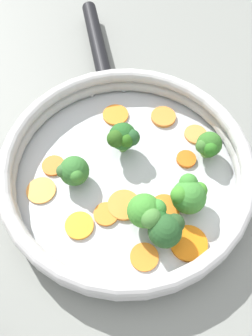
# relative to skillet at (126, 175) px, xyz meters

# --- Properties ---
(ground_plane) EXTENTS (4.00, 4.00, 0.00)m
(ground_plane) POSITION_rel_skillet_xyz_m (0.00, 0.00, -0.01)
(ground_plane) COLOR gray
(skillet) EXTENTS (0.33, 0.33, 0.01)m
(skillet) POSITION_rel_skillet_xyz_m (0.00, 0.00, 0.00)
(skillet) COLOR #B2B5B7
(skillet) RESTS_ON ground_plane
(skillet_rim_wall) EXTENTS (0.35, 0.35, 0.04)m
(skillet_rim_wall) POSITION_rel_skillet_xyz_m (0.00, 0.00, 0.03)
(skillet_rim_wall) COLOR #B8B6B5
(skillet_rim_wall) RESTS_ON skillet
(skillet_handle) EXTENTS (0.18, 0.16, 0.03)m
(skillet_handle) POSITION_rel_skillet_xyz_m (-0.20, 0.18, 0.02)
(skillet_handle) COLOR black
(skillet_handle) RESTS_ON skillet
(skillet_rivet_left) EXTENTS (0.01, 0.01, 0.01)m
(skillet_rivet_left) POSITION_rel_skillet_xyz_m (-0.10, 0.12, 0.01)
(skillet_rivet_left) COLOR #AFB4BA
(skillet_rivet_left) RESTS_ON skillet
(skillet_rivet_right) EXTENTS (0.01, 0.01, 0.01)m
(skillet_rivet_right) POSITION_rel_skillet_xyz_m (-0.14, 0.08, 0.01)
(skillet_rivet_right) COLOR #B1B2B2
(skillet_rivet_right) RESTS_ON skillet
(carrot_slice_0) EXTENTS (0.05, 0.05, 0.00)m
(carrot_slice_0) POSITION_rel_skillet_xyz_m (0.00, -0.10, 0.01)
(carrot_slice_0) COLOR orange
(carrot_slice_0) RESTS_ON skillet
(carrot_slice_1) EXTENTS (0.03, 0.03, 0.01)m
(carrot_slice_1) POSITION_rel_skillet_xyz_m (0.06, 0.07, 0.01)
(carrot_slice_1) COLOR orange
(carrot_slice_1) RESTS_ON skillet
(carrot_slice_2) EXTENTS (0.05, 0.05, 0.01)m
(carrot_slice_2) POSITION_rel_skillet_xyz_m (-0.01, 0.12, 0.01)
(carrot_slice_2) COLOR orange
(carrot_slice_2) RESTS_ON skillet
(carrot_slice_3) EXTENTS (0.05, 0.05, 0.01)m
(carrot_slice_3) POSITION_rel_skillet_xyz_m (0.03, -0.04, 0.01)
(carrot_slice_3) COLOR orange
(carrot_slice_3) RESTS_ON skillet
(carrot_slice_4) EXTENTS (0.06, 0.06, 0.01)m
(carrot_slice_4) POSITION_rel_skillet_xyz_m (0.08, -0.01, 0.01)
(carrot_slice_4) COLOR orange
(carrot_slice_4) RESTS_ON skillet
(carrot_slice_5) EXTENTS (0.04, 0.04, 0.00)m
(carrot_slice_5) POSITION_rel_skillet_xyz_m (-0.09, -0.06, 0.01)
(carrot_slice_5) COLOR orange
(carrot_slice_5) RESTS_ON skillet
(carrot_slice_6) EXTENTS (0.05, 0.05, 0.00)m
(carrot_slice_6) POSITION_rel_skillet_xyz_m (0.09, -0.08, 0.01)
(carrot_slice_6) COLOR orange
(carrot_slice_6) RESTS_ON skillet
(carrot_slice_7) EXTENTS (0.05, 0.05, 0.00)m
(carrot_slice_7) POSITION_rel_skillet_xyz_m (0.04, 0.12, 0.01)
(carrot_slice_7) COLOR #EF8C40
(carrot_slice_7) RESTS_ON skillet
(carrot_slice_8) EXTENTS (0.04, 0.04, 0.00)m
(carrot_slice_8) POSITION_rel_skillet_xyz_m (0.02, -0.07, 0.01)
(carrot_slice_8) COLOR orange
(carrot_slice_8) RESTS_ON skillet
(carrot_slice_9) EXTENTS (0.06, 0.06, 0.00)m
(carrot_slice_9) POSITION_rel_skillet_xyz_m (-0.08, 0.07, 0.01)
(carrot_slice_9) COLOR orange
(carrot_slice_9) RESTS_ON skillet
(carrot_slice_10) EXTENTS (0.05, 0.05, 0.01)m
(carrot_slice_10) POSITION_rel_skillet_xyz_m (0.13, -0.03, 0.01)
(carrot_slice_10) COLOR orange
(carrot_slice_10) RESTS_ON skillet
(carrot_slice_11) EXTENTS (0.04, 0.04, 0.00)m
(carrot_slice_11) POSITION_rel_skillet_xyz_m (-0.08, -0.09, 0.01)
(carrot_slice_11) COLOR #F2973E
(carrot_slice_11) RESTS_ON skillet
(broccoli_floret_0) EXTENTS (0.04, 0.04, 0.04)m
(broccoli_floret_0) POSITION_rel_skillet_xyz_m (0.08, 0.09, 0.03)
(broccoli_floret_0) COLOR #74A54D
(broccoli_floret_0) RESTS_ON skillet
(broccoli_floret_1) EXTENTS (0.05, 0.05, 0.05)m
(broccoli_floret_1) POSITION_rel_skillet_xyz_m (0.09, -0.05, 0.04)
(broccoli_floret_1) COLOR #7BAA5D
(broccoli_floret_1) RESTS_ON skillet
(broccoli_floret_2) EXTENTS (0.05, 0.04, 0.05)m
(broccoli_floret_2) POSITION_rel_skillet_xyz_m (0.07, -0.04, 0.04)
(broccoli_floret_2) COLOR #7BB36E
(broccoli_floret_2) RESTS_ON skillet
(broccoli_floret_3) EXTENTS (0.05, 0.05, 0.05)m
(broccoli_floret_3) POSITION_rel_skillet_xyz_m (-0.03, 0.03, 0.04)
(broccoli_floret_3) COLOR #619842
(broccoli_floret_3) RESTS_ON skillet
(broccoli_floret_4) EXTENTS (0.04, 0.04, 0.04)m
(broccoli_floret_4) POSITION_rel_skillet_xyz_m (-0.05, -0.05, 0.03)
(broccoli_floret_4) COLOR #82B56A
(broccoli_floret_4) RESTS_ON skillet
(broccoli_floret_5) EXTENTS (0.05, 0.05, 0.05)m
(broccoli_floret_5) POSITION_rel_skillet_xyz_m (0.09, 0.01, 0.03)
(broccoli_floret_5) COLOR #6F9446
(broccoli_floret_5) RESTS_ON skillet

